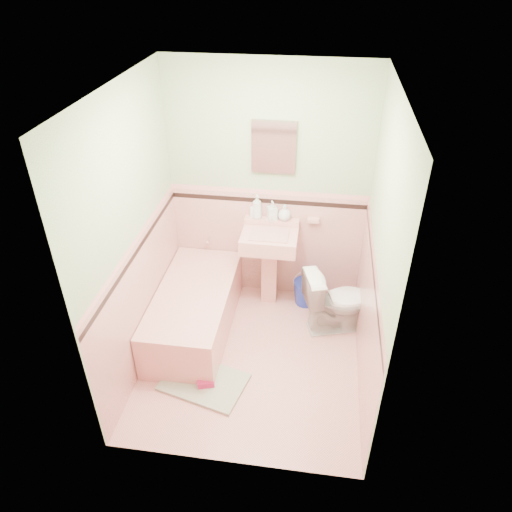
# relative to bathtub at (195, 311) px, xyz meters

# --- Properties ---
(floor) EXTENTS (2.20, 2.20, 0.00)m
(floor) POSITION_rel_bathtub_xyz_m (0.63, -0.33, -0.23)
(floor) COLOR pink
(floor) RESTS_ON ground
(ceiling) EXTENTS (2.20, 2.20, 0.00)m
(ceiling) POSITION_rel_bathtub_xyz_m (0.63, -0.33, 2.27)
(ceiling) COLOR white
(ceiling) RESTS_ON ground
(wall_back) EXTENTS (2.50, 0.00, 2.50)m
(wall_back) POSITION_rel_bathtub_xyz_m (0.63, 0.77, 1.02)
(wall_back) COLOR beige
(wall_back) RESTS_ON ground
(wall_front) EXTENTS (2.50, 0.00, 2.50)m
(wall_front) POSITION_rel_bathtub_xyz_m (0.63, -1.43, 1.02)
(wall_front) COLOR beige
(wall_front) RESTS_ON ground
(wall_left) EXTENTS (0.00, 2.50, 2.50)m
(wall_left) POSITION_rel_bathtub_xyz_m (-0.37, -0.33, 1.02)
(wall_left) COLOR beige
(wall_left) RESTS_ON ground
(wall_right) EXTENTS (0.00, 2.50, 2.50)m
(wall_right) POSITION_rel_bathtub_xyz_m (1.63, -0.33, 1.02)
(wall_right) COLOR beige
(wall_right) RESTS_ON ground
(wainscot_back) EXTENTS (2.00, 0.00, 2.00)m
(wainscot_back) POSITION_rel_bathtub_xyz_m (0.63, 0.76, 0.38)
(wainscot_back) COLOR #EAA39D
(wainscot_back) RESTS_ON ground
(wainscot_front) EXTENTS (2.00, 0.00, 2.00)m
(wainscot_front) POSITION_rel_bathtub_xyz_m (0.63, -1.42, 0.38)
(wainscot_front) COLOR #EAA39D
(wainscot_front) RESTS_ON ground
(wainscot_left) EXTENTS (0.00, 2.20, 2.20)m
(wainscot_left) POSITION_rel_bathtub_xyz_m (-0.36, -0.33, 0.38)
(wainscot_left) COLOR #EAA39D
(wainscot_left) RESTS_ON ground
(wainscot_right) EXTENTS (0.00, 2.20, 2.20)m
(wainscot_right) POSITION_rel_bathtub_xyz_m (1.62, -0.33, 0.38)
(wainscot_right) COLOR #EAA39D
(wainscot_right) RESTS_ON ground
(accent_back) EXTENTS (2.00, 0.00, 2.00)m
(accent_back) POSITION_rel_bathtub_xyz_m (0.63, 0.75, 0.90)
(accent_back) COLOR black
(accent_back) RESTS_ON ground
(accent_front) EXTENTS (2.00, 0.00, 2.00)m
(accent_front) POSITION_rel_bathtub_xyz_m (0.63, -1.41, 0.90)
(accent_front) COLOR black
(accent_front) RESTS_ON ground
(accent_left) EXTENTS (0.00, 2.20, 2.20)m
(accent_left) POSITION_rel_bathtub_xyz_m (-0.35, -0.33, 0.89)
(accent_left) COLOR black
(accent_left) RESTS_ON ground
(accent_right) EXTENTS (0.00, 2.20, 2.20)m
(accent_right) POSITION_rel_bathtub_xyz_m (1.61, -0.33, 0.89)
(accent_right) COLOR black
(accent_right) RESTS_ON ground
(cap_back) EXTENTS (2.00, 0.00, 2.00)m
(cap_back) POSITION_rel_bathtub_xyz_m (0.63, 0.75, 0.99)
(cap_back) COLOR pink
(cap_back) RESTS_ON ground
(cap_front) EXTENTS (2.00, 0.00, 2.00)m
(cap_front) POSITION_rel_bathtub_xyz_m (0.63, -1.41, 0.99)
(cap_front) COLOR pink
(cap_front) RESTS_ON ground
(cap_left) EXTENTS (0.00, 2.20, 2.20)m
(cap_left) POSITION_rel_bathtub_xyz_m (-0.35, -0.33, 1.00)
(cap_left) COLOR pink
(cap_left) RESTS_ON ground
(cap_right) EXTENTS (0.00, 2.20, 2.20)m
(cap_right) POSITION_rel_bathtub_xyz_m (1.61, -0.33, 1.00)
(cap_right) COLOR pink
(cap_right) RESTS_ON ground
(bathtub) EXTENTS (0.70, 1.50, 0.45)m
(bathtub) POSITION_rel_bathtub_xyz_m (0.00, 0.00, 0.00)
(bathtub) COLOR pink
(bathtub) RESTS_ON floor
(tub_faucet) EXTENTS (0.04, 0.12, 0.04)m
(tub_faucet) POSITION_rel_bathtub_xyz_m (0.00, 0.72, 0.41)
(tub_faucet) COLOR silver
(tub_faucet) RESTS_ON wall_back
(sink) EXTENTS (0.56, 0.48, 0.88)m
(sink) POSITION_rel_bathtub_xyz_m (0.68, 0.53, 0.22)
(sink) COLOR pink
(sink) RESTS_ON floor
(sink_faucet) EXTENTS (0.02, 0.02, 0.10)m
(sink_faucet) POSITION_rel_bathtub_xyz_m (0.68, 0.67, 0.72)
(sink_faucet) COLOR silver
(sink_faucet) RESTS_ON sink
(medicine_cabinet) EXTENTS (0.39, 0.04, 0.49)m
(medicine_cabinet) POSITION_rel_bathtub_xyz_m (0.68, 0.74, 1.47)
(medicine_cabinet) COLOR white
(medicine_cabinet) RESTS_ON wall_back
(soap_dish) EXTENTS (0.12, 0.07, 0.04)m
(soap_dish) POSITION_rel_bathtub_xyz_m (1.10, 0.73, 0.72)
(soap_dish) COLOR pink
(soap_dish) RESTS_ON wall_back
(soap_bottle_left) EXTENTS (0.13, 0.13, 0.26)m
(soap_bottle_left) POSITION_rel_bathtub_xyz_m (0.53, 0.71, 0.84)
(soap_bottle_left) COLOR #B2B2B2
(soap_bottle_left) RESTS_ON sink
(soap_bottle_mid) EXTENTS (0.12, 0.12, 0.20)m
(soap_bottle_mid) POSITION_rel_bathtub_xyz_m (0.68, 0.71, 0.82)
(soap_bottle_mid) COLOR #B2B2B2
(soap_bottle_mid) RESTS_ON sink
(soap_bottle_right) EXTENTS (0.16, 0.16, 0.17)m
(soap_bottle_right) POSITION_rel_bathtub_xyz_m (0.81, 0.71, 0.80)
(soap_bottle_right) COLOR #B2B2B2
(soap_bottle_right) RESTS_ON sink
(tube) EXTENTS (0.04, 0.04, 0.12)m
(tube) POSITION_rel_bathtub_xyz_m (0.47, 0.71, 0.78)
(tube) COLOR white
(tube) RESTS_ON sink
(toilet) EXTENTS (0.75, 0.56, 0.68)m
(toilet) POSITION_rel_bathtub_xyz_m (1.40, 0.23, 0.12)
(toilet) COLOR white
(toilet) RESTS_ON floor
(bucket) EXTENTS (0.36, 0.36, 0.27)m
(bucket) POSITION_rel_bathtub_xyz_m (1.08, 0.58, -0.09)
(bucket) COLOR #1E31AD
(bucket) RESTS_ON floor
(bath_mat) EXTENTS (0.82, 0.65, 0.03)m
(bath_mat) POSITION_rel_bathtub_xyz_m (0.25, -0.70, -0.21)
(bath_mat) COLOR gray
(bath_mat) RESTS_ON floor
(shoe) EXTENTS (0.16, 0.11, 0.06)m
(shoe) POSITION_rel_bathtub_xyz_m (0.28, -0.75, -0.17)
(shoe) COLOR #BF1E59
(shoe) RESTS_ON bath_mat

